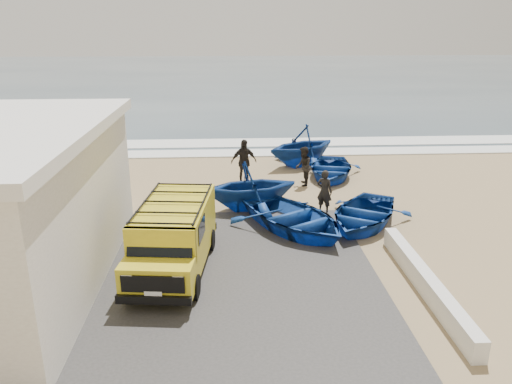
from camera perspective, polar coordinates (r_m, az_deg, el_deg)
name	(u,v)px	position (r m, az deg, el deg)	size (l,w,h in m)	color
ground	(232,248)	(15.76, -2.72, -6.37)	(160.00, 160.00, 0.00)	#9F855C
slab	(160,280)	(14.09, -10.90, -9.81)	(12.00, 10.00, 0.05)	#3D3B38
ocean	(227,75)	(70.60, -3.31, 13.18)	(180.00, 88.00, 0.01)	#385166
surf_line	(230,153)	(27.11, -3.04, 4.45)	(180.00, 1.60, 0.06)	white
surf_wash	(229,143)	(29.54, -3.08, 5.62)	(180.00, 2.20, 0.04)	white
parapet	(425,282)	(13.92, 18.80, -9.73)	(0.35, 6.00, 0.55)	silver
van	(174,234)	(14.20, -9.39, -4.81)	(2.30, 4.81, 1.99)	yellow
boat_near_left	(294,218)	(16.86, 4.33, -2.95)	(3.23, 4.53, 0.94)	navy
boat_near_right	(363,214)	(17.68, 12.10, -2.46)	(2.90, 4.06, 0.84)	navy
boat_mid_left	(251,186)	(18.62, -0.62, 0.71)	(3.04, 3.52, 1.85)	navy
boat_mid_right	(330,169)	(22.96, 8.51, 2.63)	(2.82, 3.95, 0.82)	navy
boat_far_left	(302,145)	(24.71, 5.26, 5.34)	(3.31, 3.84, 2.02)	navy
fisherman_front	(324,191)	(18.51, 7.83, 0.06)	(0.60, 0.39, 1.64)	black
fisherman_middle	(303,166)	(21.58, 5.43, 2.93)	(0.82, 0.64, 1.70)	black
fisherman_back	(244,162)	(21.70, -1.41, 3.48)	(1.16, 0.48, 1.97)	black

